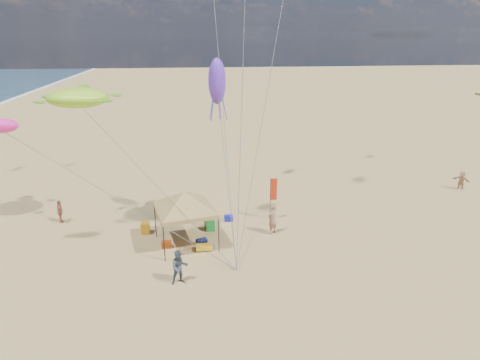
{
  "coord_description": "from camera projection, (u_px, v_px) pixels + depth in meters",
  "views": [
    {
      "loc": [
        -2.62,
        -17.69,
        11.33
      ],
      "look_at": [
        0.0,
        3.0,
        4.0
      ],
      "focal_mm": 30.94,
      "sensor_mm": 36.0,
      "label": 1
    }
  ],
  "objects": [
    {
      "name": "ground",
      "position": [
        248.0,
        275.0,
        20.63
      ],
      "size": [
        280.0,
        280.0,
        0.0
      ],
      "primitive_type": "plane",
      "color": "tan",
      "rests_on": "ground"
    },
    {
      "name": "canopy_tent",
      "position": [
        184.0,
        194.0,
        22.7
      ],
      "size": [
        5.9,
        5.9,
        3.72
      ],
      "color": "black",
      "rests_on": "ground"
    },
    {
      "name": "feather_flag",
      "position": [
        273.0,
        192.0,
        26.19
      ],
      "size": [
        0.44,
        0.04,
        2.88
      ],
      "color": "black",
      "rests_on": "ground"
    },
    {
      "name": "cooler_red",
      "position": [
        166.0,
        245.0,
        23.25
      ],
      "size": [
        0.54,
        0.38,
        0.38
      ],
      "primitive_type": "cube",
      "color": "#A23D0D",
      "rests_on": "ground"
    },
    {
      "name": "cooler_blue",
      "position": [
        229.0,
        218.0,
        26.6
      ],
      "size": [
        0.54,
        0.38,
        0.38
      ],
      "primitive_type": "cube",
      "color": "#151AAD",
      "rests_on": "ground"
    },
    {
      "name": "bag_navy",
      "position": [
        202.0,
        241.0,
        23.7
      ],
      "size": [
        0.69,
        0.54,
        0.36
      ],
      "primitive_type": "cylinder",
      "rotation": [
        0.0,
        1.57,
        0.35
      ],
      "color": "#0D133A",
      "rests_on": "ground"
    },
    {
      "name": "bag_orange",
      "position": [
        171.0,
        215.0,
        27.15
      ],
      "size": [
        0.54,
        0.69,
        0.36
      ],
      "primitive_type": "cylinder",
      "rotation": [
        0.0,
        1.57,
        1.22
      ],
      "color": "#C6400B",
      "rests_on": "ground"
    },
    {
      "name": "chair_green",
      "position": [
        210.0,
        225.0,
        25.29
      ],
      "size": [
        0.5,
        0.5,
        0.7
      ],
      "primitive_type": "cube",
      "color": "#1A8F34",
      "rests_on": "ground"
    },
    {
      "name": "chair_yellow",
      "position": [
        145.0,
        228.0,
        24.87
      ],
      "size": [
        0.5,
        0.5,
        0.7
      ],
      "primitive_type": "cube",
      "color": "orange",
      "rests_on": "ground"
    },
    {
      "name": "crate_grey",
      "position": [
        212.0,
        247.0,
        23.08
      ],
      "size": [
        0.34,
        0.3,
        0.28
      ],
      "primitive_type": "cube",
      "color": "slate",
      "rests_on": "ground"
    },
    {
      "name": "beach_cart",
      "position": [
        204.0,
        247.0,
        22.96
      ],
      "size": [
        0.9,
        0.5,
        0.24
      ],
      "primitive_type": "cube",
      "color": "yellow",
      "rests_on": "ground"
    },
    {
      "name": "person_near_a",
      "position": [
        272.0,
        219.0,
        24.67
      ],
      "size": [
        0.84,
        0.81,
        1.93
      ],
      "primitive_type": "imported",
      "rotation": [
        0.0,
        0.0,
        3.84
      ],
      "color": "#A6745E",
      "rests_on": "ground"
    },
    {
      "name": "person_near_b",
      "position": [
        179.0,
        267.0,
        19.7
      ],
      "size": [
        0.98,
        0.84,
        1.74
      ],
      "primitive_type": "imported",
      "rotation": [
        0.0,
        0.0,
        0.25
      ],
      "color": "#3E4955",
      "rests_on": "ground"
    },
    {
      "name": "person_near_c",
      "position": [
        207.0,
        214.0,
        25.67
      ],
      "size": [
        1.16,
        0.77,
        1.68
      ],
      "primitive_type": "imported",
      "rotation": [
        0.0,
        0.0,
        3.28
      ],
      "color": "beige",
      "rests_on": "ground"
    },
    {
      "name": "person_far_a",
      "position": [
        60.0,
        211.0,
        26.23
      ],
      "size": [
        0.42,
        0.9,
        1.5
      ],
      "primitive_type": "imported",
      "rotation": [
        0.0,
        0.0,
        1.63
      ],
      "color": "#97523A",
      "rests_on": "ground"
    },
    {
      "name": "person_far_c",
      "position": [
        461.0,
        180.0,
        31.9
      ],
      "size": [
        1.2,
        1.32,
        1.46
      ],
      "primitive_type": "imported",
      "rotation": [
        0.0,
        0.0,
        5.41
      ],
      "color": "tan",
      "rests_on": "ground"
    },
    {
      "name": "turtle_kite",
      "position": [
        78.0,
        98.0,
        22.95
      ],
      "size": [
        3.86,
        3.34,
        1.13
      ],
      "primitive_type": "ellipsoid",
      "rotation": [
        0.0,
        0.0,
        -0.2
      ],
      "color": "#9FE429",
      "rests_on": "ground"
    },
    {
      "name": "fish_kite",
      "position": [
        1.0,
        126.0,
        20.48
      ],
      "size": [
        1.69,
        0.91,
        0.73
      ],
      "primitive_type": "ellipsoid",
      "rotation": [
        0.0,
        0.0,
        -0.06
      ],
      "color": "#FF24A5",
      "rests_on": "ground"
    },
    {
      "name": "squid_kite",
      "position": [
        217.0,
        81.0,
        23.49
      ],
      "size": [
        1.31,
        1.31,
        2.61
      ],
      "primitive_type": "ellipsoid",
      "rotation": [
        0.0,
        0.0,
        0.39
      ],
      "color": "#6834DA",
      "rests_on": "ground"
    }
  ]
}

